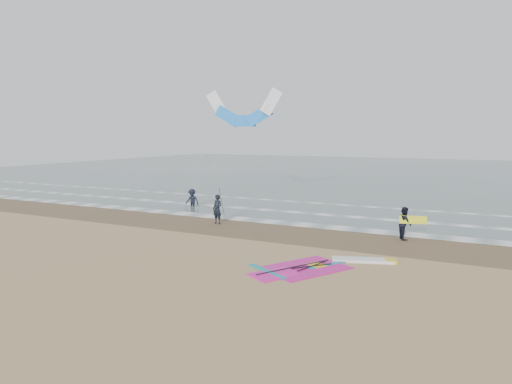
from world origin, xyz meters
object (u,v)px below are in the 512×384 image
at_px(person_walking, 405,223).
at_px(surf_kite, 243,112).
at_px(person_wading, 192,196).
at_px(windsurf_rig, 322,266).
at_px(person_standing, 217,209).

height_order(person_walking, surf_kite, surf_kite).
bearing_deg(person_wading, windsurf_rig, -39.65).
height_order(person_standing, person_wading, person_standing).
height_order(windsurf_rig, person_standing, person_standing).
xyz_separation_m(person_walking, surf_kite, (-13.05, 7.65, 6.05)).
bearing_deg(windsurf_rig, surf_kite, 127.88).
relative_size(windsurf_rig, surf_kite, 0.71).
height_order(person_walking, person_wading, person_wading).
distance_m(person_walking, person_wading, 15.66).
xyz_separation_m(windsurf_rig, person_standing, (-8.20, 5.67, 0.83)).
bearing_deg(person_walking, person_wading, 51.05).
relative_size(windsurf_rig, person_wading, 3.21).
bearing_deg(person_walking, windsurf_rig, 136.33).
distance_m(windsurf_rig, surf_kite, 19.00).
relative_size(person_wading, surf_kite, 0.22).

